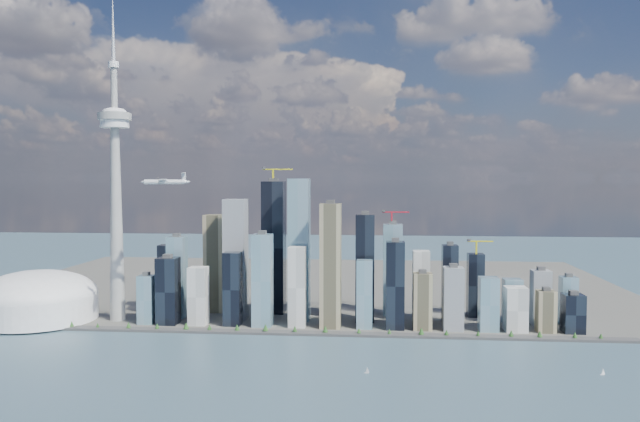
# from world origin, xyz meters

# --- Properties ---
(ground) EXTENTS (4000.00, 4000.00, 0.00)m
(ground) POSITION_xyz_m (0.00, 0.00, 0.00)
(ground) COLOR #354E5E
(ground) RESTS_ON ground
(seawall) EXTENTS (1100.00, 22.00, 4.00)m
(seawall) POSITION_xyz_m (0.00, 250.00, 2.00)
(seawall) COLOR #383838
(seawall) RESTS_ON ground
(land) EXTENTS (1400.00, 900.00, 3.00)m
(land) POSITION_xyz_m (0.00, 700.00, 1.50)
(land) COLOR #4C4C47
(land) RESTS_ON ground
(shoreline_trees) EXTENTS (960.53, 7.20, 8.80)m
(shoreline_trees) POSITION_xyz_m (0.00, 250.00, 8.78)
(shoreline_trees) COLOR #3F2D1E
(shoreline_trees) RESTS_ON seawall
(skyscraper_cluster) EXTENTS (736.00, 142.00, 266.73)m
(skyscraper_cluster) POSITION_xyz_m (59.62, 336.82, 82.96)
(skyscraper_cluster) COLOR black
(skyscraper_cluster) RESTS_ON land
(needle_tower) EXTENTS (56.00, 56.00, 550.50)m
(needle_tower) POSITION_xyz_m (-300.00, 310.00, 235.84)
(needle_tower) COLOR gray
(needle_tower) RESTS_ON land
(dome_stadium) EXTENTS (200.00, 200.00, 86.00)m
(dome_stadium) POSITION_xyz_m (-440.00, 300.00, 39.44)
(dome_stadium) COLOR white
(dome_stadium) RESTS_ON land
(airplane) EXTENTS (72.23, 64.69, 18.24)m
(airplane) POSITION_xyz_m (-179.49, 216.00, 244.88)
(airplane) COLOR silver
(airplane) RESTS_ON ground
(sailboat_west) EXTENTS (6.67, 2.66, 9.21)m
(sailboat_west) POSITION_xyz_m (136.29, 59.87, 2.96)
(sailboat_west) COLOR silver
(sailboat_west) RESTS_ON ground
(sailboat_east) EXTENTS (6.54, 2.85, 9.05)m
(sailboat_east) POSITION_xyz_m (434.50, 79.91, 2.90)
(sailboat_east) COLOR silver
(sailboat_east) RESTS_ON ground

